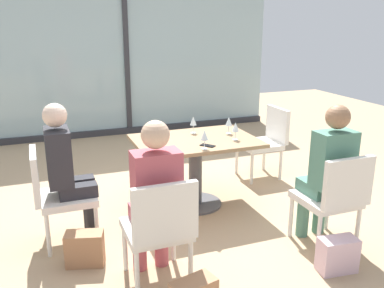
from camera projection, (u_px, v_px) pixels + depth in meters
name	position (u px, v px, depth m)	size (l,w,h in m)	color
ground_plane	(195.00, 204.00, 4.52)	(12.00, 12.00, 0.00)	tan
window_wall_backdrop	(127.00, 63.00, 7.04)	(5.15, 0.10, 2.70)	#9CB7BC
dining_table_main	(195.00, 156.00, 4.37)	(1.24, 0.88, 0.73)	#997551
chair_side_end	(56.00, 191.00, 3.60)	(0.50, 0.46, 0.87)	silver
chair_front_left	(160.00, 226.00, 3.00)	(0.46, 0.50, 0.87)	silver
chair_front_right	(334.00, 195.00, 3.52)	(0.46, 0.50, 0.87)	silver
chair_far_right	(266.00, 138.00, 5.21)	(0.50, 0.46, 0.87)	silver
person_side_end	(67.00, 167.00, 3.58)	(0.39, 0.34, 1.26)	#28282D
person_front_left	(155.00, 194.00, 3.04)	(0.34, 0.39, 1.26)	#B24C56
person_front_right	(328.00, 168.00, 3.56)	(0.34, 0.39, 1.26)	#4C7F6B
wine_glass_0	(205.00, 136.00, 3.95)	(0.07, 0.07, 0.18)	silver
wine_glass_1	(229.00, 122.00, 4.48)	(0.07, 0.07, 0.18)	silver
wine_glass_2	(235.00, 127.00, 4.25)	(0.07, 0.07, 0.18)	silver
wine_glass_3	(193.00, 121.00, 4.51)	(0.07, 0.07, 0.18)	silver
coffee_cup	(152.00, 132.00, 4.40)	(0.08, 0.08, 0.09)	white
cell_phone_on_table	(208.00, 146.00, 4.08)	(0.07, 0.14, 0.01)	black
handbag_0	(85.00, 249.00, 3.38)	(0.30, 0.16, 0.28)	#A3704C
handbag_2	(337.00, 255.00, 3.29)	(0.30, 0.16, 0.28)	beige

